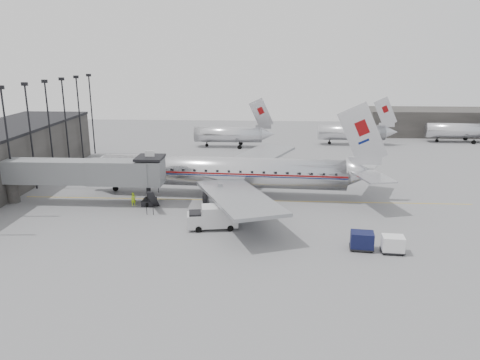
% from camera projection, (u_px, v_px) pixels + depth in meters
% --- Properties ---
extents(ground, '(160.00, 160.00, 0.00)m').
position_uv_depth(ground, '(217.00, 215.00, 57.23)').
color(ground, slate).
rests_on(ground, ground).
extents(hangar, '(30.00, 12.00, 6.00)m').
position_uv_depth(hangar, '(430.00, 122.00, 111.73)').
color(hangar, '#33302E').
rests_on(hangar, ground).
extents(apron_line, '(60.00, 0.15, 0.01)m').
position_uv_depth(apron_line, '(244.00, 200.00, 62.84)').
color(apron_line, gold).
rests_on(apron_line, ground).
extents(jet_bridge, '(21.00, 6.20, 7.10)m').
position_uv_depth(jet_bridge, '(92.00, 173.00, 60.54)').
color(jet_bridge, slate).
rests_on(jet_bridge, ground).
extents(floodlight_masts, '(0.90, 42.25, 15.25)m').
position_uv_depth(floodlight_masts, '(40.00, 128.00, 68.98)').
color(floodlight_masts, black).
rests_on(floodlight_masts, ground).
extents(distant_aircraft_near, '(16.39, 3.20, 10.26)m').
position_uv_depth(distant_aircraft_near, '(229.00, 134.00, 97.00)').
color(distant_aircraft_near, silver).
rests_on(distant_aircraft_near, ground).
extents(distant_aircraft_mid, '(16.39, 3.20, 10.26)m').
position_uv_depth(distant_aircraft_mid, '(352.00, 132.00, 99.45)').
color(distant_aircraft_mid, silver).
rests_on(distant_aircraft_mid, ground).
extents(distant_aircraft_far, '(16.39, 3.20, 10.26)m').
position_uv_depth(distant_aircraft_far, '(460.00, 130.00, 102.01)').
color(distant_aircraft_far, silver).
rests_on(distant_aircraft_far, ground).
extents(airliner, '(41.93, 38.77, 13.26)m').
position_uv_depth(airliner, '(229.00, 172.00, 64.22)').
color(airliner, silver).
rests_on(airliner, ground).
extents(service_van, '(5.92, 3.05, 2.65)m').
position_uv_depth(service_van, '(213.00, 217.00, 52.57)').
color(service_van, silver).
rests_on(service_van, ground).
extents(baggage_cart_navy, '(2.58, 2.09, 1.87)m').
position_uv_depth(baggage_cart_navy, '(362.00, 240.00, 47.09)').
color(baggage_cart_navy, '#0D1136').
rests_on(baggage_cart_navy, ground).
extents(baggage_cart_white, '(2.35, 1.86, 1.75)m').
position_uv_depth(baggage_cart_white, '(393.00, 244.00, 46.36)').
color(baggage_cart_white, white).
rests_on(baggage_cart_white, ground).
extents(ramp_worker, '(0.77, 0.68, 1.77)m').
position_uv_depth(ramp_worker, '(133.00, 199.00, 60.48)').
color(ramp_worker, '#ACE01A').
rests_on(ramp_worker, ground).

